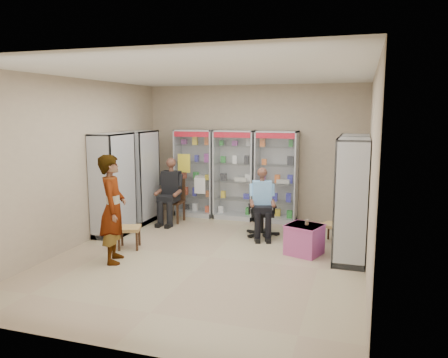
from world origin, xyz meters
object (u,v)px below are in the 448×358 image
(office_chair, at_px, (262,211))
(woven_stool_b, at_px, (129,237))
(cabinet_back_left, at_px, (196,173))
(cabinet_left_far, at_px, (140,177))
(cabinet_left_near, at_px, (113,185))
(cabinet_back_mid, at_px, (235,175))
(cabinet_right_near, at_px, (351,201))
(wooden_chair, at_px, (173,201))
(woven_stool_a, at_px, (332,233))
(cabinet_back_right, at_px, (276,177))
(seated_shopkeeper, at_px, (262,204))
(cabinet_right_far, at_px, (353,189))
(standing_man, at_px, (113,209))
(pink_trunk, at_px, (304,240))

(office_chair, distance_m, woven_stool_b, 2.58)
(cabinet_back_left, bearing_deg, cabinet_left_far, -135.00)
(cabinet_left_far, height_order, cabinet_left_near, same)
(cabinet_back_mid, bearing_deg, cabinet_back_left, 180.00)
(cabinet_right_near, height_order, woven_stool_b, cabinet_right_near)
(wooden_chair, relative_size, woven_stool_b, 2.42)
(cabinet_left_far, xyz_separation_m, woven_stool_b, (0.71, -1.77, -0.81))
(woven_stool_a, bearing_deg, wooden_chair, 171.18)
(cabinet_back_right, bearing_deg, cabinet_left_near, -144.35)
(seated_shopkeeper, bearing_deg, office_chair, 73.18)
(cabinet_right_far, height_order, woven_stool_b, cabinet_right_far)
(cabinet_left_far, relative_size, woven_stool_b, 5.14)
(wooden_chair, bearing_deg, woven_stool_b, -89.11)
(office_chair, bearing_deg, cabinet_back_left, 130.14)
(cabinet_back_left, bearing_deg, cabinet_right_near, -32.28)
(cabinet_back_mid, relative_size, woven_stool_b, 5.14)
(cabinet_right_far, xyz_separation_m, office_chair, (-1.67, -0.08, -0.50))
(wooden_chair, distance_m, woven_stool_a, 3.50)
(cabinet_right_far, relative_size, standing_man, 1.15)
(cabinet_right_near, distance_m, cabinet_left_far, 4.65)
(cabinet_back_mid, distance_m, office_chair, 1.60)
(wooden_chair, xyz_separation_m, standing_man, (0.15, -2.66, 0.40))
(seated_shopkeeper, bearing_deg, woven_stool_b, -162.07)
(cabinet_right_near, bearing_deg, wooden_chair, 68.36)
(cabinet_back_left, bearing_deg, woven_stool_b, -94.64)
(woven_stool_b, bearing_deg, cabinet_back_right, 51.91)
(cabinet_right_near, relative_size, office_chair, 2.00)
(cabinet_back_right, bearing_deg, seated_shopkeeper, -91.78)
(cabinet_right_far, distance_m, seated_shopkeeper, 1.71)
(cabinet_back_right, distance_m, office_chair, 1.31)
(pink_trunk, bearing_deg, seated_shopkeeper, 138.26)
(cabinet_left_near, height_order, woven_stool_b, cabinet_left_near)
(wooden_chair, xyz_separation_m, woven_stool_b, (0.03, -1.97, -0.28))
(cabinet_back_right, height_order, cabinet_left_far, same)
(cabinet_back_mid, relative_size, cabinet_left_far, 1.00)
(cabinet_back_right, distance_m, pink_trunk, 2.40)
(cabinet_right_near, bearing_deg, seated_shopkeeper, 59.85)
(cabinet_right_far, relative_size, pink_trunk, 3.75)
(cabinet_back_left, bearing_deg, cabinet_left_near, -114.61)
(cabinet_back_right, height_order, seated_shopkeeper, cabinet_back_right)
(cabinet_back_right, bearing_deg, cabinet_back_left, 180.00)
(cabinet_back_right, relative_size, cabinet_left_far, 1.00)
(cabinet_back_mid, height_order, cabinet_back_right, same)
(cabinet_right_far, height_order, seated_shopkeeper, cabinet_right_far)
(cabinet_left_near, bearing_deg, cabinet_right_near, 87.43)
(wooden_chair, bearing_deg, cabinet_right_near, -21.64)
(cabinet_back_mid, bearing_deg, wooden_chair, -148.69)
(cabinet_left_far, distance_m, pink_trunk, 3.97)
(cabinet_right_near, height_order, wooden_chair, cabinet_right_near)
(cabinet_right_far, xyz_separation_m, seated_shopkeeper, (-1.67, -0.13, -0.36))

